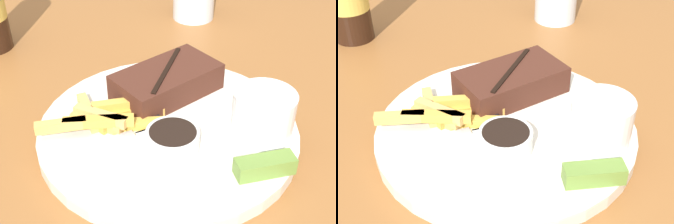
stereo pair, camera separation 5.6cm
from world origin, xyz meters
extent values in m
cube|color=#935B2D|center=(0.00, 0.00, 0.74)|extent=(1.57, 1.38, 0.04)
cylinder|color=#935B2D|center=(0.72, 0.63, 0.36)|extent=(0.06, 0.06, 0.72)
cylinder|color=silver|center=(0.00, 0.00, 0.77)|extent=(0.32, 0.32, 0.01)
cylinder|color=white|center=(0.00, 0.00, 0.78)|extent=(0.32, 0.32, 0.00)
cube|color=#472319|center=(0.03, 0.06, 0.80)|extent=(0.15, 0.11, 0.04)
cube|color=black|center=(0.03, 0.06, 0.82)|extent=(0.08, 0.09, 0.00)
cube|color=gold|center=(-0.05, 0.05, 0.80)|extent=(0.06, 0.03, 0.01)
cube|color=gold|center=(-0.08, 0.02, 0.80)|extent=(0.08, 0.04, 0.01)
cube|color=#DFA95A|center=(-0.07, 0.03, 0.80)|extent=(0.05, 0.06, 0.01)
cube|color=gold|center=(-0.03, 0.01, 0.78)|extent=(0.06, 0.03, 0.01)
cube|color=#E1AD59|center=(-0.08, 0.06, 0.78)|extent=(0.02, 0.07, 0.01)
cube|color=gold|center=(-0.03, 0.04, 0.78)|extent=(0.07, 0.05, 0.01)
cube|color=#E1AF52|center=(-0.12, 0.04, 0.80)|extent=(0.06, 0.03, 0.01)
cube|color=gold|center=(-0.08, 0.04, 0.78)|extent=(0.03, 0.05, 0.01)
cube|color=#DCA354|center=(-0.08, 0.04, 0.78)|extent=(0.05, 0.06, 0.01)
cube|color=gold|center=(-0.05, 0.04, 0.78)|extent=(0.06, 0.02, 0.01)
cube|color=#ECB751|center=(-0.06, 0.06, 0.78)|extent=(0.07, 0.02, 0.01)
cylinder|color=white|center=(0.09, -0.06, 0.81)|extent=(0.07, 0.07, 0.06)
cylinder|color=beige|center=(0.09, -0.06, 0.83)|extent=(0.07, 0.07, 0.01)
cylinder|color=silver|center=(-0.02, -0.04, 0.79)|extent=(0.06, 0.06, 0.03)
cylinder|color=black|center=(-0.02, -0.04, 0.80)|extent=(0.05, 0.05, 0.01)
cube|color=olive|center=(0.06, -0.12, 0.79)|extent=(0.07, 0.03, 0.02)
cube|color=#B7B7BC|center=(-0.10, 0.00, 0.78)|extent=(0.10, 0.01, 0.00)
cube|color=#B7B7BC|center=(-0.03, 0.00, 0.78)|extent=(0.03, 0.00, 0.00)
cube|color=#B7B7BC|center=(-0.03, 0.00, 0.78)|extent=(0.03, 0.00, 0.00)
cube|color=#B7B7BC|center=(-0.03, 0.00, 0.78)|extent=(0.03, 0.00, 0.00)
cube|color=#B7B7BC|center=(0.00, 0.09, 0.78)|extent=(0.03, 0.11, 0.00)
cube|color=black|center=(-0.01, 0.01, 0.78)|extent=(0.02, 0.06, 0.01)
camera|label=1|loc=(-0.20, -0.41, 1.13)|focal=50.00mm
camera|label=2|loc=(-0.15, -0.43, 1.13)|focal=50.00mm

